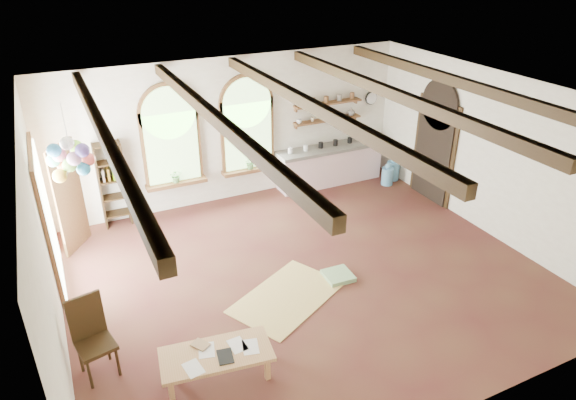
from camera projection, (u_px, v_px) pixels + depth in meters
floor at (306, 274)px, 9.15m from camera, size 8.00×8.00×0.00m
ceiling_beams at (309, 104)px, 7.75m from camera, size 6.20×6.80×0.18m
window_left at (171, 139)px, 10.62m from camera, size 1.30×0.28×2.20m
window_right at (247, 128)px, 11.28m from camera, size 1.30×0.28×2.20m
left_doorway at (47, 220)px, 8.55m from camera, size 0.10×1.90×2.50m
right_doorway at (433, 153)px, 11.39m from camera, size 0.10×1.30×2.40m
kitchen_counter at (330, 165)px, 12.40m from camera, size 2.68×0.62×0.94m
wall_shelf_lower at (327, 120)px, 12.06m from camera, size 1.70×0.24×0.04m
wall_shelf_upper at (328, 103)px, 11.88m from camera, size 1.70×0.24×0.04m
wall_clock at (371, 98)px, 12.44m from camera, size 0.32×0.04×0.32m
bookshelf at (113, 185)px, 10.37m from camera, size 0.53×0.32×1.80m
coffee_table at (216, 356)px, 6.82m from camera, size 1.56×0.88×0.42m
side_chair at (97, 353)px, 6.91m from camera, size 0.55×0.55×1.18m
floor_mat at (287, 297)px, 8.54m from camera, size 2.19×1.88×0.02m
floor_cushion at (338, 276)px, 9.02m from camera, size 0.50×0.50×0.08m
water_jug_a at (387, 175)px, 12.41m from camera, size 0.28×0.28×0.55m
water_jug_b at (393, 170)px, 12.67m from camera, size 0.31×0.31×0.60m
balloon_cluster at (71, 159)px, 7.83m from camera, size 0.70×0.76×1.14m
table_book at (196, 349)px, 6.85m from camera, size 0.28×0.30×0.02m
tablet at (225, 356)px, 6.73m from camera, size 0.24×0.31×0.01m
potted_plant_left at (176, 176)px, 10.89m from camera, size 0.27×0.23×0.30m
potted_plant_right at (250, 162)px, 11.55m from camera, size 0.27×0.23×0.30m
shelf_cup_a at (299, 121)px, 11.74m from camera, size 0.12×0.10×0.10m
shelf_cup_b at (312, 119)px, 11.87m from camera, size 0.10×0.10×0.09m
shelf_bowl_a at (326, 118)px, 12.02m from camera, size 0.22×0.22×0.05m
shelf_bowl_b at (339, 116)px, 12.15m from camera, size 0.20×0.20×0.06m
shelf_vase at (351, 111)px, 12.26m from camera, size 0.18×0.18×0.19m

